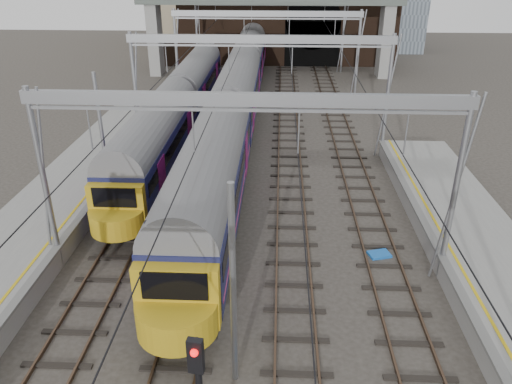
{
  "coord_description": "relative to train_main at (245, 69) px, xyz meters",
  "views": [
    {
      "loc": [
        1.24,
        -9.92,
        12.5
      ],
      "look_at": [
        0.25,
        10.95,
        2.4
      ],
      "focal_mm": 35.0,
      "sensor_mm": 36.0,
      "label": 1
    }
  ],
  "objects": [
    {
      "name": "tracks",
      "position": [
        2.0,
        -21.98,
        -2.55
      ],
      "size": [
        14.4,
        80.0,
        0.22
      ],
      "color": "#4C3828",
      "rests_on": "ground"
    },
    {
      "name": "overhead_line",
      "position": [
        2.0,
        -15.49,
        4.0
      ],
      "size": [
        16.8,
        80.0,
        8.0
      ],
      "color": "gray",
      "rests_on": "ground"
    },
    {
      "name": "retaining_wall",
      "position": [
        3.4,
        14.95,
        1.76
      ],
      "size": [
        28.0,
        2.75,
        9.0
      ],
      "color": "#301F15",
      "rests_on": "ground"
    },
    {
      "name": "overbridge",
      "position": [
        2.0,
        9.02,
        4.7
      ],
      "size": [
        28.0,
        3.0,
        9.25
      ],
      "color": "gray",
      "rests_on": "ground"
    },
    {
      "name": "train_main",
      "position": [
        0.0,
        0.0,
        0.0
      ],
      "size": [
        2.94,
        67.88,
        5.01
      ],
      "color": "black",
      "rests_on": "ground"
    },
    {
      "name": "train_second",
      "position": [
        -4.0,
        -11.97,
        -0.17
      ],
      "size": [
        2.66,
        30.85,
        4.63
      ],
      "color": "black",
      "rests_on": "ground"
    },
    {
      "name": "signal_near_left",
      "position": [
        -0.91,
        -32.77,
        0.34
      ],
      "size": [
        0.34,
        0.46,
        4.57
      ],
      "rotation": [
        0.0,
        0.0,
        0.12
      ],
      "color": "black",
      "rests_on": "ground"
    },
    {
      "name": "equip_cover_c",
      "position": [
        7.95,
        -27.44,
        -2.51
      ],
      "size": [
        1.11,
        0.92,
        0.11
      ],
      "primitive_type": "cube",
      "rotation": [
        0.0,
        0.0,
        0.28
      ],
      "color": "blue",
      "rests_on": "ground"
    }
  ]
}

